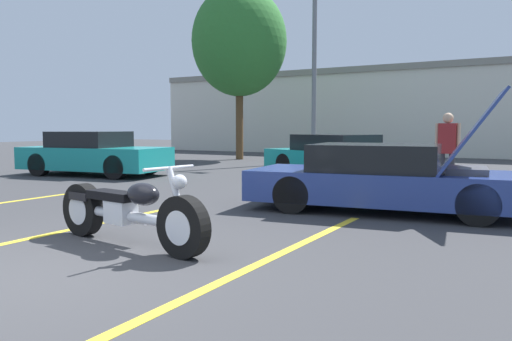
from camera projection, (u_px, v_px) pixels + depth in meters
ground_plane at (30, 276)px, 4.66m from camera, size 80.00×80.00×0.00m
parking_stripe_middle at (69, 230)px, 6.75m from camera, size 0.12×5.59×0.01m
parking_stripe_back at (267, 260)px, 5.21m from camera, size 0.12×5.59×0.01m
far_building at (451, 108)px, 24.47m from camera, size 32.00×4.20×4.40m
light_pole at (316, 54)px, 19.22m from camera, size 1.21×0.28×7.65m
tree_background at (239, 42)px, 21.17m from camera, size 4.03×4.03×7.35m
motorcycle at (128, 212)px, 5.84m from camera, size 2.50×0.73×0.97m
show_car_hood_open at (387, 179)px, 8.19m from camera, size 4.62×2.31×1.95m
parked_car_right_row at (339, 157)px, 13.98m from camera, size 4.83×3.32×1.19m
parked_car_left_row at (94, 154)px, 14.43m from camera, size 4.47×2.42×1.27m
spectator_by_show_car at (447, 145)px, 10.74m from camera, size 0.52×0.22×1.70m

